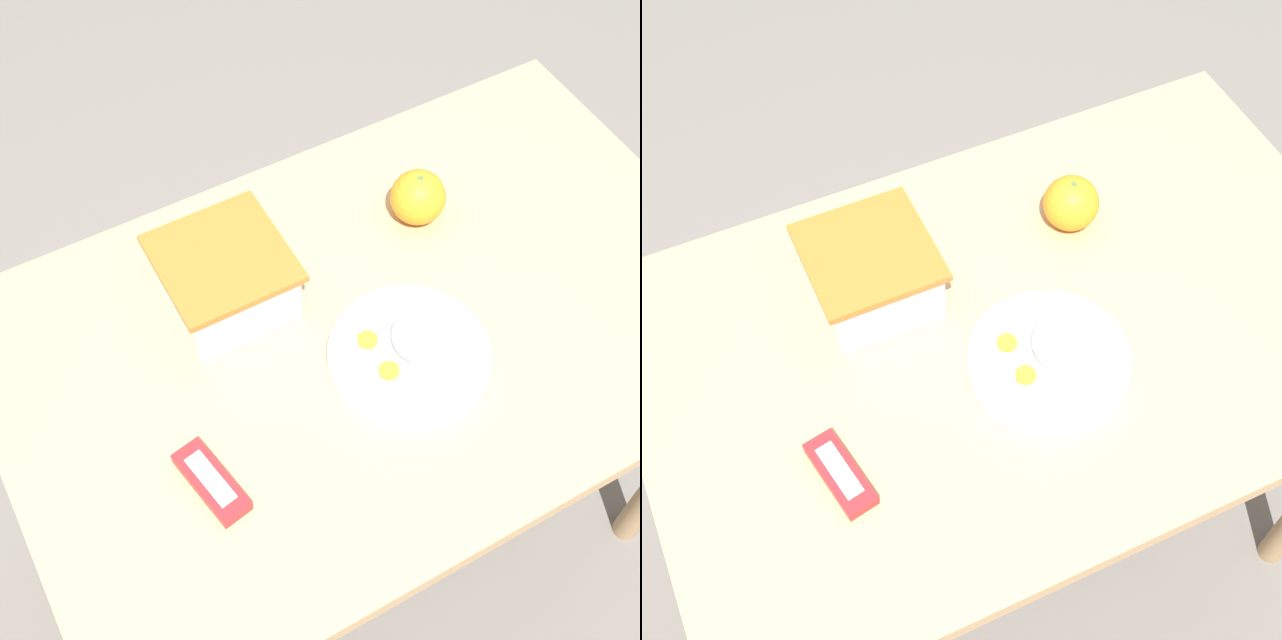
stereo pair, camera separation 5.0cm
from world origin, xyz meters
TOP-DOWN VIEW (x-y plane):
  - ground_plane at (0.00, 0.00)m, footprint 10.00×10.00m
  - table at (0.00, 0.00)m, footprint 1.03×0.66m
  - food_container at (-0.16, 0.13)m, footprint 0.17×0.17m
  - orange_fruit at (0.15, 0.14)m, footprint 0.08×0.08m
  - rice_plate at (0.01, -0.07)m, footprint 0.21×0.21m
  - candy_bar at (-0.29, -0.11)m, footprint 0.06×0.12m

SIDE VIEW (x-z plane):
  - ground_plane at x=0.00m, z-range 0.00..0.00m
  - table at x=0.00m, z-range 0.26..0.98m
  - candy_bar at x=-0.29m, z-range 0.72..0.74m
  - rice_plate at x=0.01m, z-range 0.71..0.77m
  - orange_fruit at x=0.15m, z-range 0.72..0.80m
  - food_container at x=-0.16m, z-range 0.71..0.81m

